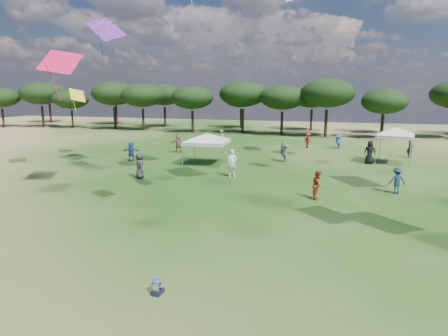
# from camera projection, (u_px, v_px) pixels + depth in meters

# --- Properties ---
(tree_line) EXTENTS (108.78, 17.63, 7.77)m
(tree_line) POSITION_uv_depth(u_px,v_px,m) (322.00, 95.00, 51.51)
(tree_line) COLOR black
(tree_line) RESTS_ON ground
(tent_left) EXTENTS (6.71, 6.71, 2.83)m
(tent_left) POSITION_uv_depth(u_px,v_px,m) (207.00, 135.00, 30.16)
(tent_left) COLOR gray
(tent_left) RESTS_ON ground
(tent_right) EXTENTS (5.31, 5.31, 3.30)m
(tent_right) POSITION_uv_depth(u_px,v_px,m) (396.00, 129.00, 30.33)
(tent_right) COLOR gray
(tent_right) RESTS_ON ground
(toddler) EXTENTS (0.36, 0.41, 0.55)m
(toddler) POSITION_uv_depth(u_px,v_px,m) (157.00, 287.00, 10.82)
(toddler) COLOR black
(toddler) RESTS_ON ground
(festival_crowd) EXTENTS (28.55, 21.54, 1.93)m
(festival_crowd) POSITION_uv_depth(u_px,v_px,m) (282.00, 151.00, 32.00)
(festival_crowd) COLOR olive
(festival_crowd) RESTS_ON ground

